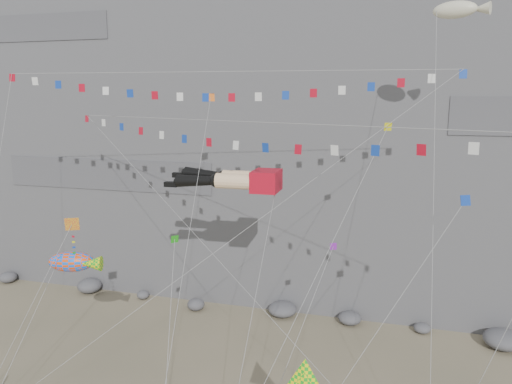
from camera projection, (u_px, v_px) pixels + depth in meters
cliff at (316, 46)px, 54.56m from camera, size 80.00×28.00×50.00m
talus_boulders at (283, 309)px, 44.95m from camera, size 60.00×3.00×1.20m
legs_kite at (235, 180)px, 33.46m from camera, size 8.48×16.61×20.77m
flag_banner_upper at (218, 72)px, 32.73m from camera, size 30.34×13.57×26.95m
flag_banner_lower at (250, 122)px, 29.72m from camera, size 32.13×14.11×21.61m
harlequin_kite at (72, 225)px, 32.19m from camera, size 4.45×7.32×13.40m
fish_windsock at (71, 262)px, 32.94m from camera, size 4.18×9.15×11.81m
blimp_windsock at (455, 11)px, 30.61m from camera, size 3.94×13.08×27.35m
small_kite_a at (210, 103)px, 35.17m from camera, size 3.46×17.39×25.71m
small_kite_b at (331, 251)px, 31.42m from camera, size 3.70×11.73×15.36m
small_kite_c at (174, 245)px, 29.12m from camera, size 3.59×9.65×14.69m
small_kite_d at (384, 135)px, 30.05m from camera, size 8.01×14.84×23.80m
small_kite_e at (462, 206)px, 24.34m from camera, size 9.65×7.20×18.21m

